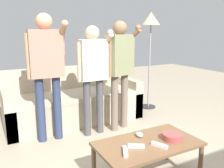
{
  "coord_description": "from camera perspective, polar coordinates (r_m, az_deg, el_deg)",
  "views": [
    {
      "loc": [
        -1.25,
        -1.92,
        1.4
      ],
      "look_at": [
        -0.05,
        0.34,
        0.83
      ],
      "focal_mm": 38.14,
      "sensor_mm": 36.0,
      "label": 1
    }
  ],
  "objects": [
    {
      "name": "game_remote_wand_far",
      "position": [
        2.16,
        5.8,
        -14.57
      ],
      "size": [
        0.14,
        0.11,
        0.03
      ],
      "color": "white",
      "rests_on": "coffee_table"
    },
    {
      "name": "game_remote_nunchuk",
      "position": [
        2.36,
        6.57,
        -11.93
      ],
      "size": [
        0.06,
        0.09,
        0.05
      ],
      "color": "white",
      "rests_on": "coffee_table"
    },
    {
      "name": "player_center",
      "position": [
        3.15,
        -4.58,
        3.86
      ],
      "size": [
        0.44,
        0.29,
        1.47
      ],
      "color": "#47474C",
      "rests_on": "ground"
    },
    {
      "name": "ground_plane",
      "position": [
        2.68,
        4.58,
        -18.96
      ],
      "size": [
        12.0,
        12.0,
        0.0
      ],
      "primitive_type": "plane",
      "color": "tan"
    },
    {
      "name": "floor_lamp",
      "position": [
        4.34,
        9.27,
        13.5
      ],
      "size": [
        0.33,
        0.33,
        1.73
      ],
      "color": "#2D2D33",
      "rests_on": "ground"
    },
    {
      "name": "game_remote_wand_spare",
      "position": [
        2.07,
        3.19,
        -15.83
      ],
      "size": [
        0.1,
        0.16,
        0.03
      ],
      "color": "white",
      "rests_on": "coffee_table"
    },
    {
      "name": "game_remote_wand_near",
      "position": [
        2.21,
        11.29,
        -14.19
      ],
      "size": [
        0.09,
        0.15,
        0.03
      ],
      "color": "white",
      "rests_on": "coffee_table"
    },
    {
      "name": "coffee_table",
      "position": [
        2.29,
        8.56,
        -14.82
      ],
      "size": [
        0.95,
        0.53,
        0.4
      ],
      "color": "brown",
      "rests_on": "ground"
    },
    {
      "name": "couch",
      "position": [
        3.87,
        -9.3,
        -4.28
      ],
      "size": [
        2.07,
        0.85,
        0.83
      ],
      "color": "#B7A88E",
      "rests_on": "ground"
    },
    {
      "name": "player_left",
      "position": [
        3.05,
        -15.43,
        4.84
      ],
      "size": [
        0.47,
        0.37,
        1.61
      ],
      "color": "#2D3856",
      "rests_on": "ground"
    },
    {
      "name": "snack_bowl",
      "position": [
        2.36,
        14.26,
        -12.15
      ],
      "size": [
        0.18,
        0.18,
        0.06
      ],
      "primitive_type": "cylinder",
      "color": "#B24C47",
      "rests_on": "coffee_table"
    },
    {
      "name": "player_right",
      "position": [
        3.32,
        1.91,
        5.07
      ],
      "size": [
        0.49,
        0.3,
        1.54
      ],
      "color": "#756656",
      "rests_on": "ground"
    }
  ]
}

